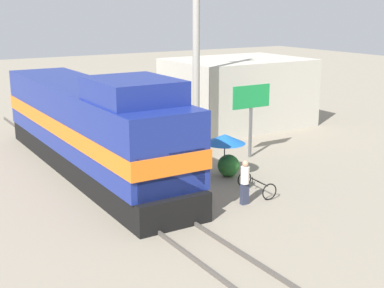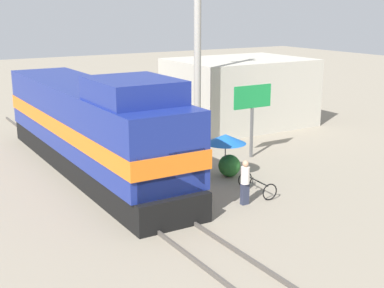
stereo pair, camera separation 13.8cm
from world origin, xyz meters
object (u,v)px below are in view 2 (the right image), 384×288
locomotive (93,128)px  vendor_umbrella (226,139)px  billboard_sign (252,102)px  bicycle (257,185)px  utility_pole (197,46)px  person_bystander (245,181)px

locomotive → vendor_umbrella: locomotive is taller
billboard_sign → locomotive: bearing=167.9°
bicycle → locomotive: bearing=-49.0°
locomotive → bicycle: (4.64, -6.11, -1.77)m
utility_pole → vendor_umbrella: bearing=-106.4°
vendor_umbrella → person_bystander: (-1.28, -3.19, -0.80)m
billboard_sign → person_bystander: 6.98m
person_bystander → bicycle: person_bystander is taller
utility_pole → billboard_sign: size_ratio=2.94×
bicycle → person_bystander: bearing=36.2°
utility_pole → locomotive: bearing=-172.3°
locomotive → bicycle: 7.87m
locomotive → bicycle: size_ratio=8.63×
vendor_umbrella → person_bystander: bearing=-111.9°
utility_pole → billboard_sign: bearing=-56.0°
billboard_sign → bicycle: size_ratio=1.95×
utility_pole → vendor_umbrella: utility_pole is taller
locomotive → billboard_sign: 7.94m
utility_pole → billboard_sign: 3.99m
utility_pole → vendor_umbrella: size_ratio=5.47×
locomotive → utility_pole: size_ratio=1.50×
person_bystander → bicycle: (1.18, 0.75, -0.61)m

